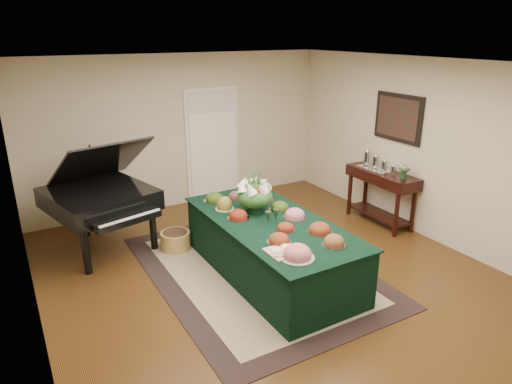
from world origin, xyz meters
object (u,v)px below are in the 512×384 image
buffet_table (271,248)px  mahogany_sideboard (382,183)px  floral_centerpiece (255,192)px  grand_piano (100,197)px

buffet_table → mahogany_sideboard: bearing=13.0°
buffet_table → floral_centerpiece: size_ratio=5.53×
floral_centerpiece → grand_piano: 2.27m
floral_centerpiece → mahogany_sideboard: (2.51, 0.20, -0.36)m
grand_piano → mahogany_sideboard: (4.20, -1.29, -0.11)m
floral_centerpiece → grand_piano: size_ratio=0.27×
floral_centerpiece → mahogany_sideboard: bearing=4.6°
mahogany_sideboard → floral_centerpiece: bearing=-175.4°
buffet_table → mahogany_sideboard: (2.48, 0.57, 0.31)m
buffet_table → floral_centerpiece: (-0.03, 0.37, 0.67)m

